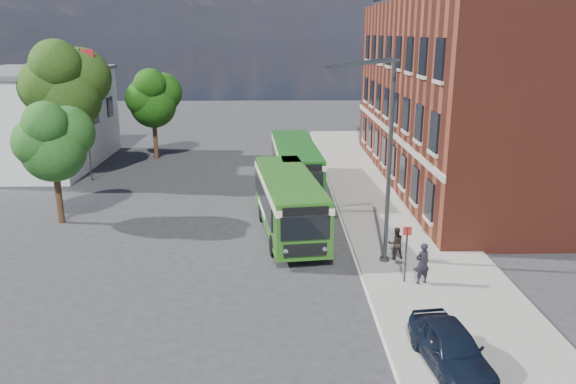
{
  "coord_description": "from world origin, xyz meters",
  "views": [
    {
      "loc": [
        0.37,
        -25.18,
        10.01
      ],
      "look_at": [
        0.96,
        2.09,
        2.2
      ],
      "focal_mm": 35.0,
      "sensor_mm": 36.0,
      "label": 1
    }
  ],
  "objects_px": {
    "bus_front": "(289,199)",
    "bus_rear": "(296,162)",
    "parked_car": "(451,347)",
    "street_lamp": "(381,159)"
  },
  "relations": [
    {
      "from": "bus_front",
      "to": "street_lamp",
      "type": "bearing_deg",
      "value": -47.13
    },
    {
      "from": "parked_car",
      "to": "street_lamp",
      "type": "bearing_deg",
      "value": 88.88
    },
    {
      "from": "bus_rear",
      "to": "parked_car",
      "type": "relative_size",
      "value": 2.77
    },
    {
      "from": "bus_rear",
      "to": "parked_car",
      "type": "xyz_separation_m",
      "value": [
        3.99,
        -20.87,
        -1.01
      ]
    },
    {
      "from": "bus_front",
      "to": "bus_rear",
      "type": "bearing_deg",
      "value": 85.64
    },
    {
      "from": "bus_front",
      "to": "bus_rear",
      "type": "xyz_separation_m",
      "value": [
        0.64,
        8.45,
        0.0
      ]
    },
    {
      "from": "bus_front",
      "to": "parked_car",
      "type": "xyz_separation_m",
      "value": [
        4.63,
        -12.42,
        -1.0
      ]
    },
    {
      "from": "street_lamp",
      "to": "bus_rear",
      "type": "xyz_separation_m",
      "value": [
        -3.19,
        12.58,
        -2.96
      ]
    },
    {
      "from": "street_lamp",
      "to": "parked_car",
      "type": "relative_size",
      "value": 2.27
    },
    {
      "from": "street_lamp",
      "to": "bus_rear",
      "type": "bearing_deg",
      "value": 104.24
    }
  ]
}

